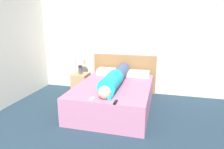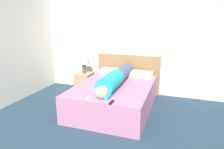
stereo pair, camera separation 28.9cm
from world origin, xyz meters
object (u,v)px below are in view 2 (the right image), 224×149
(cell_phone, at_px, (89,98))
(nightstand, at_px, (85,83))
(bed, at_px, (114,97))
(person_lying, at_px, (116,78))
(pillow_second, at_px, (140,74))
(table_lamp, at_px, (84,63))
(pillow_near_headboard, at_px, (113,72))
(tv_remote, at_px, (112,102))

(cell_phone, bearing_deg, nightstand, 119.31)
(nightstand, relative_size, cell_phone, 3.82)
(bed, distance_m, person_lying, 0.40)
(person_lying, height_order, pillow_second, person_lying)
(table_lamp, bearing_deg, cell_phone, -60.69)
(bed, xyz_separation_m, pillow_near_headboard, (-0.28, 0.77, 0.32))
(tv_remote, bearing_deg, bed, 105.67)
(pillow_near_headboard, distance_m, cell_phone, 1.59)
(person_lying, relative_size, tv_remote, 11.78)
(pillow_second, relative_size, tv_remote, 3.73)
(table_lamp, xyz_separation_m, pillow_near_headboard, (0.74, 0.07, -0.18))
(tv_remote, bearing_deg, cell_phone, 171.01)
(bed, xyz_separation_m, person_lying, (0.03, -0.00, 0.40))
(table_lamp, relative_size, pillow_near_headboard, 0.63)
(pillow_near_headboard, xyz_separation_m, cell_phone, (0.12, -1.59, -0.06))
(bed, relative_size, pillow_second, 3.41)
(pillow_near_headboard, bearing_deg, tv_remote, -72.28)
(bed, distance_m, tv_remote, 0.95)
(person_lying, bearing_deg, table_lamp, 146.06)
(pillow_near_headboard, xyz_separation_m, pillow_second, (0.64, 0.00, -0.01))
(pillow_near_headboard, bearing_deg, pillow_second, 0.00)
(person_lying, distance_m, tv_remote, 0.91)
(pillow_second, bearing_deg, nightstand, -177.10)
(nightstand, distance_m, person_lying, 1.33)
(person_lying, bearing_deg, pillow_second, 67.40)
(nightstand, bearing_deg, pillow_second, 2.90)
(pillow_second, xyz_separation_m, cell_phone, (-0.52, -1.59, -0.05))
(bed, distance_m, nightstand, 1.23)
(bed, height_order, cell_phone, cell_phone)
(nightstand, height_order, tv_remote, tv_remote)
(nightstand, xyz_separation_m, cell_phone, (0.85, -1.52, 0.27))
(person_lying, distance_m, pillow_near_headboard, 0.84)
(person_lying, bearing_deg, tv_remote, -76.28)
(tv_remote, bearing_deg, pillow_second, 86.23)
(table_lamp, distance_m, pillow_near_headboard, 0.76)
(tv_remote, bearing_deg, person_lying, 103.72)
(bed, bearing_deg, table_lamp, 145.36)
(bed, height_order, pillow_second, pillow_second)
(nightstand, height_order, cell_phone, cell_phone)
(table_lamp, relative_size, cell_phone, 2.84)
(table_lamp, distance_m, cell_phone, 1.76)
(nightstand, relative_size, person_lying, 0.28)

